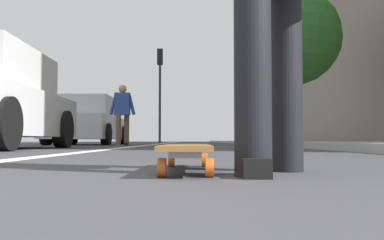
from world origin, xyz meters
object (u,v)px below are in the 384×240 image
at_px(street_tree_mid, 293,38).
at_px(pedestrian_distant, 123,111).
at_px(traffic_light, 160,79).
at_px(skateboard, 187,150).
at_px(parked_car_mid, 88,122).

height_order(street_tree_mid, pedestrian_distant, street_tree_mid).
bearing_deg(traffic_light, pedestrian_distant, 178.91).
height_order(skateboard, traffic_light, traffic_light).
relative_size(traffic_light, street_tree_mid, 1.02).
height_order(parked_car_mid, pedestrian_distant, pedestrian_distant).
relative_size(skateboard, pedestrian_distant, 0.53).
height_order(skateboard, pedestrian_distant, pedestrian_distant).
relative_size(parked_car_mid, traffic_light, 0.87).
relative_size(skateboard, street_tree_mid, 0.18).
relative_size(parked_car_mid, pedestrian_distant, 2.59).
bearing_deg(parked_car_mid, street_tree_mid, -95.31).
bearing_deg(traffic_light, skateboard, -175.30).
distance_m(traffic_light, street_tree_mid, 9.85).
distance_m(skateboard, parked_car_mid, 11.97).
bearing_deg(street_tree_mid, pedestrian_distant, 108.45).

